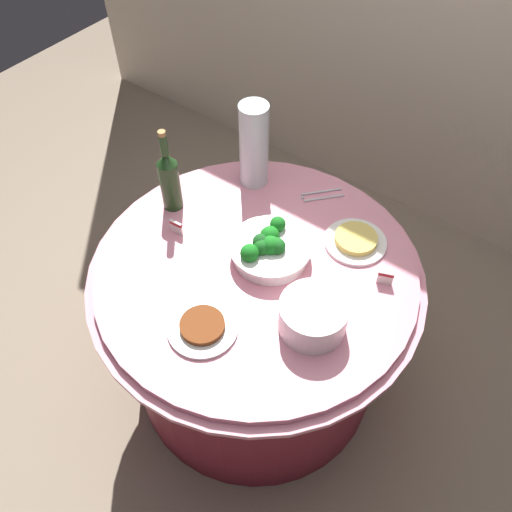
# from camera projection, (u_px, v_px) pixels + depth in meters

# --- Properties ---
(ground_plane) EXTENTS (6.00, 6.00, 0.00)m
(ground_plane) POSITION_uv_depth(u_px,v_px,m) (256.00, 369.00, 2.33)
(ground_plane) COLOR gray
(buffet_table) EXTENTS (1.16, 1.16, 0.74)m
(buffet_table) POSITION_uv_depth(u_px,v_px,m) (256.00, 323.00, 2.05)
(buffet_table) COLOR maroon
(buffet_table) RESTS_ON ground_plane
(broccoli_bowl) EXTENTS (0.28, 0.28, 0.11)m
(broccoli_bowl) POSITION_uv_depth(u_px,v_px,m) (270.00, 248.00, 1.76)
(broccoli_bowl) COLOR white
(broccoli_bowl) RESTS_ON buffet_table
(plate_stack) EXTENTS (0.21, 0.21, 0.11)m
(plate_stack) POSITION_uv_depth(u_px,v_px,m) (313.00, 316.00, 1.57)
(plate_stack) COLOR white
(plate_stack) RESTS_ON buffet_table
(wine_bottle) EXTENTS (0.07, 0.07, 0.34)m
(wine_bottle) POSITION_uv_depth(u_px,v_px,m) (169.00, 179.00, 1.85)
(wine_bottle) COLOR #1E3E1A
(wine_bottle) RESTS_ON buffet_table
(decorative_fruit_vase) EXTENTS (0.11, 0.11, 0.34)m
(decorative_fruit_vase) POSITION_uv_depth(u_px,v_px,m) (254.00, 149.00, 1.93)
(decorative_fruit_vase) COLOR silver
(decorative_fruit_vase) RESTS_ON buffet_table
(serving_tongs) EXTENTS (0.14, 0.15, 0.01)m
(serving_tongs) POSITION_uv_depth(u_px,v_px,m) (321.00, 195.00, 1.98)
(serving_tongs) COLOR silver
(serving_tongs) RESTS_ON buffet_table
(food_plate_stir_fry) EXTENTS (0.22, 0.22, 0.03)m
(food_plate_stir_fry) POSITION_uv_depth(u_px,v_px,m) (203.00, 327.00, 1.60)
(food_plate_stir_fry) COLOR white
(food_plate_stir_fry) RESTS_ON buffet_table
(food_plate_noodles) EXTENTS (0.22, 0.22, 0.03)m
(food_plate_noodles) POSITION_uv_depth(u_px,v_px,m) (356.00, 240.00, 1.82)
(food_plate_noodles) COLOR white
(food_plate_noodles) RESTS_ON buffet_table
(label_placard_front) EXTENTS (0.05, 0.03, 0.05)m
(label_placard_front) POSITION_uv_depth(u_px,v_px,m) (385.00, 277.00, 1.69)
(label_placard_front) COLOR white
(label_placard_front) RESTS_ON buffet_table
(label_placard_mid) EXTENTS (0.05, 0.01, 0.05)m
(label_placard_mid) POSITION_uv_depth(u_px,v_px,m) (176.00, 227.00, 1.84)
(label_placard_mid) COLOR white
(label_placard_mid) RESTS_ON buffet_table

